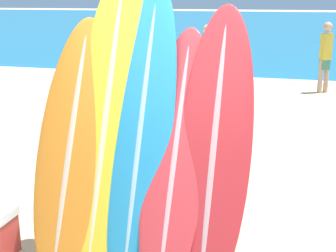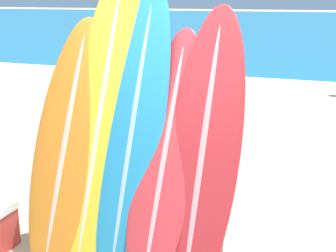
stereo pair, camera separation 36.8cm
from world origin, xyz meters
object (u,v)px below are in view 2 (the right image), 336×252
surfboard_slot_2 (133,132)px  surfboard_slot_4 (203,151)px  surfboard_rack (133,208)px  surfboard_slot_1 (101,117)px  surfboard_slot_0 (67,143)px  surfboard_slot_3 (165,160)px  person_mid_beach (233,55)px

surfboard_slot_2 → surfboard_slot_4: bearing=-2.5°
surfboard_rack → surfboard_slot_1: surfboard_slot_1 is taller
surfboard_slot_0 → surfboard_slot_2: 0.59m
surfboard_slot_0 → surfboard_slot_2: surfboard_slot_2 is taller
surfboard_slot_1 → surfboard_slot_0: bearing=-159.6°
surfboard_slot_1 → surfboard_slot_3: 0.65m
surfboard_slot_2 → surfboard_slot_4: (0.57, -0.03, -0.08)m
surfboard_slot_1 → person_mid_beach: size_ratio=1.61×
person_mid_beach → surfboard_slot_2: bearing=-37.2°
person_mid_beach → surfboard_slot_0: bearing=-41.4°
surfboard_slot_0 → surfboard_rack: bearing=1.5°
person_mid_beach → surfboard_slot_3: bearing=-35.2°
surfboard_slot_2 → surfboard_slot_4: 0.58m
surfboard_slot_3 → person_mid_beach: surfboard_slot_3 is taller
surfboard_slot_0 → person_mid_beach: surfboard_slot_0 is taller
surfboard_slot_4 → person_mid_beach: size_ratio=1.39×
surfboard_slot_1 → surfboard_slot_2: bearing=-7.7°
surfboard_slot_2 → surfboard_slot_3: (0.29, -0.07, -0.17)m
surfboard_rack → surfboard_slot_2: bearing=94.4°
surfboard_slot_3 → person_mid_beach: size_ratio=1.27×
surfboard_slot_0 → surfboard_slot_4: bearing=1.7°
surfboard_slot_2 → surfboard_rack: bearing=-85.6°
surfboard_slot_0 → surfboard_slot_3: 0.86m
surfboard_slot_2 → surfboard_slot_0: bearing=-174.0°
surfboard_slot_0 → surfboard_slot_4: (1.14, 0.03, 0.05)m
surfboard_rack → surfboard_slot_0: 0.75m
surfboard_slot_1 → surfboard_slot_2: (0.30, -0.04, -0.08)m
surfboard_slot_2 → person_mid_beach: surfboard_slot_2 is taller
surfboard_slot_3 → surfboard_rack: bearing=175.7°
person_mid_beach → surfboard_rack: bearing=-37.2°
surfboard_rack → surfboard_slot_1: bearing=164.4°
surfboard_slot_3 → surfboard_slot_4: bearing=8.1°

